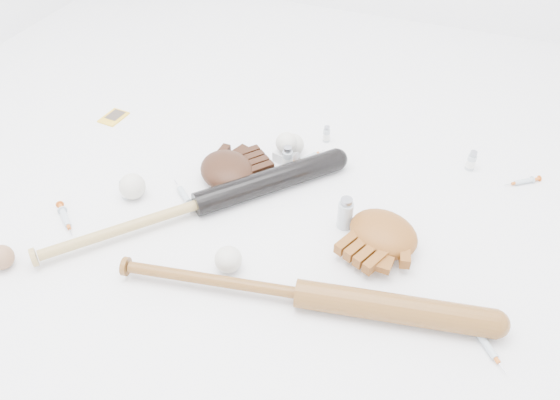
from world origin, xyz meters
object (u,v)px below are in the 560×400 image
(glove_dark, at_px, (227,170))
(pedestal, at_px, (286,156))
(bat_wood, at_px, (300,294))
(bat_dark, at_px, (199,204))

(glove_dark, xyz_separation_m, pedestal, (0.13, 0.16, -0.02))
(pedestal, bearing_deg, bat_wood, -65.86)
(bat_dark, height_order, pedestal, bat_dark)
(glove_dark, bearing_deg, bat_dark, -55.16)
(bat_dark, xyz_separation_m, pedestal, (0.15, 0.33, -0.02))
(bat_dark, distance_m, glove_dark, 0.16)
(bat_wood, relative_size, glove_dark, 4.24)
(bat_wood, bearing_deg, bat_dark, 142.18)
(pedestal, bearing_deg, glove_dark, -129.07)
(bat_wood, height_order, pedestal, bat_wood)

